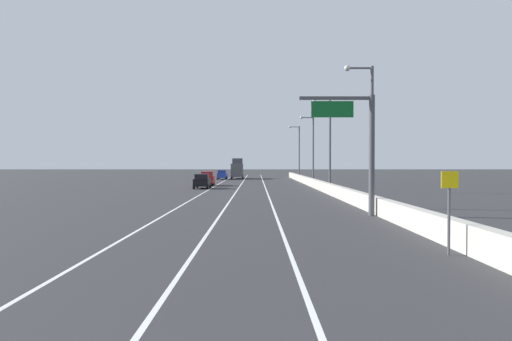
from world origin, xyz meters
TOP-DOWN VIEW (x-y plane):
  - ground_plane at (0.00, 64.00)m, footprint 320.00×320.00m
  - lane_stripe_left at (-5.50, 55.00)m, footprint 0.16×130.00m
  - lane_stripe_center at (-2.00, 55.00)m, footprint 0.16×130.00m
  - lane_stripe_right at (1.50, 55.00)m, footprint 0.16×130.00m
  - jersey_barrier_right at (8.04, 40.00)m, footprint 0.60×120.00m
  - overhead_sign_gantry at (6.70, 24.39)m, footprint 4.68×0.36m
  - speed_advisory_sign at (7.14, 12.23)m, footprint 0.60×0.11m
  - lamp_post_right_near at (8.66, 11.00)m, footprint 2.14×0.44m
  - lamp_post_right_second at (8.39, 29.17)m, footprint 2.14×0.44m
  - lamp_post_right_third at (8.29, 47.35)m, footprint 2.14×0.44m
  - lamp_post_right_fourth at (8.67, 65.52)m, footprint 2.14×0.44m
  - lamp_post_right_fifth at (8.26, 83.69)m, footprint 2.14×0.44m
  - car_red_0 at (-6.73, 61.90)m, footprint 2.01×4.68m
  - car_blue_1 at (-6.42, 86.55)m, footprint 1.80×4.80m
  - car_black_2 at (-6.62, 54.53)m, footprint 1.94×4.08m
  - box_truck at (-3.58, 90.11)m, footprint 2.61×8.24m

SIDE VIEW (x-z plane):
  - ground_plane at x=0.00m, z-range 0.00..0.00m
  - lane_stripe_left at x=-5.50m, z-range 0.00..0.00m
  - lane_stripe_center at x=-2.00m, z-range 0.00..0.00m
  - lane_stripe_right at x=1.50m, z-range 0.00..0.00m
  - jersey_barrier_right at x=8.04m, z-range 0.00..1.10m
  - car_blue_1 at x=-6.42m, z-range 0.00..1.86m
  - car_black_2 at x=-6.62m, z-range 0.00..1.87m
  - car_red_0 at x=-6.73m, z-range 0.00..2.04m
  - speed_advisory_sign at x=7.14m, z-range 0.26..3.26m
  - box_truck at x=-3.58m, z-range -0.18..4.02m
  - overhead_sign_gantry at x=6.70m, z-range 0.98..8.48m
  - lamp_post_right_near at x=8.66m, z-range 0.75..11.10m
  - lamp_post_right_second at x=8.39m, z-range 0.75..11.10m
  - lamp_post_right_third at x=8.29m, z-range 0.75..11.10m
  - lamp_post_right_fourth at x=8.67m, z-range 0.75..11.10m
  - lamp_post_right_fifth at x=8.26m, z-range 0.75..11.10m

